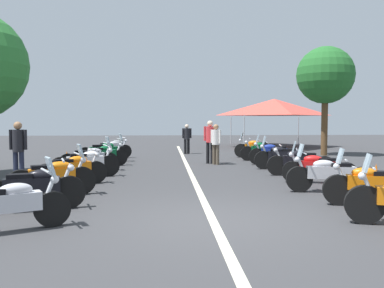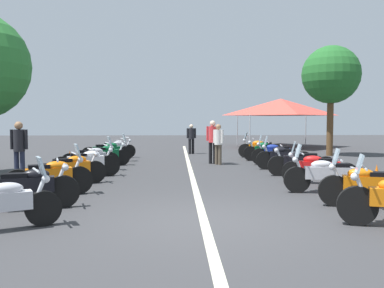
{
  "view_description": "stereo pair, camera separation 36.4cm",
  "coord_description": "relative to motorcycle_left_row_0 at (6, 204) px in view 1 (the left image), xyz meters",
  "views": [
    {
      "loc": [
        -7.17,
        0.84,
        1.82
      ],
      "look_at": [
        5.78,
        0.0,
        1.04
      ],
      "focal_mm": 38.02,
      "sensor_mm": 36.0,
      "label": 1
    },
    {
      "loc": [
        -7.17,
        0.48,
        1.82
      ],
      "look_at": [
        5.78,
        0.0,
        1.04
      ],
      "focal_mm": 38.02,
      "sensor_mm": 36.0,
      "label": 2
    }
  ],
  "objects": [
    {
      "name": "motorcycle_right_row_8",
      "position": [
        12.4,
        -6.9,
        0.02
      ],
      "size": [
        0.96,
        2.14,
        1.22
      ],
      "rotation": [
        0.0,
        0.0,
        1.25
      ],
      "color": "black",
      "rests_on": "ground_plane"
    },
    {
      "name": "motorcycle_right_row_6",
      "position": [
        9.42,
        -6.9,
        0.02
      ],
      "size": [
        0.74,
        2.03,
        1.22
      ],
      "rotation": [
        0.0,
        0.0,
        1.41
      ],
      "color": "black",
      "rests_on": "ground_plane"
    },
    {
      "name": "bystander_3",
      "position": [
        5.57,
        1.76,
        0.58
      ],
      "size": [
        0.32,
        0.53,
        1.76
      ],
      "rotation": [
        0.0,
        0.0,
        3.05
      ],
      "color": "#1E2338",
      "rests_on": "ground_plane"
    },
    {
      "name": "motorcycle_left_row_6",
      "position": [
        9.26,
        -0.1,
        -0.0
      ],
      "size": [
        1.13,
        1.91,
        1.0
      ],
      "rotation": [
        0.0,
        0.0,
        -1.09
      ],
      "color": "black",
      "rests_on": "ground_plane"
    },
    {
      "name": "motorcycle_left_row_2",
      "position": [
        3.07,
        0.09,
        0.02
      ],
      "size": [
        0.99,
        1.94,
        1.23
      ],
      "rotation": [
        0.0,
        0.0,
        -1.17
      ],
      "color": "black",
      "rests_on": "ground_plane"
    },
    {
      "name": "motorcycle_right_row_2",
      "position": [
        3.17,
        -6.64,
        0.01
      ],
      "size": [
        0.74,
        2.19,
        1.22
      ],
      "rotation": [
        0.0,
        0.0,
        1.42
      ],
      "color": "black",
      "rests_on": "ground_plane"
    },
    {
      "name": "motorcycle_right_row_4",
      "position": [
        6.17,
        -6.91,
        0.0
      ],
      "size": [
        0.77,
        2.16,
        1.01
      ],
      "rotation": [
        0.0,
        0.0,
        1.39
      ],
      "color": "black",
      "rests_on": "ground_plane"
    },
    {
      "name": "motorcycle_right_row_3",
      "position": [
        4.64,
        -6.92,
        0.0
      ],
      "size": [
        0.91,
        2.04,
        1.2
      ],
      "rotation": [
        0.0,
        0.0,
        1.27
      ],
      "color": "black",
      "rests_on": "ground_plane"
    },
    {
      "name": "motorcycle_left_row_1",
      "position": [
        1.57,
        0.08,
        0.01
      ],
      "size": [
        0.84,
        2.02,
        1.01
      ],
      "rotation": [
        0.0,
        0.0,
        -1.28
      ],
      "color": "black",
      "rests_on": "ground_plane"
    },
    {
      "name": "lane_centre_stripe",
      "position": [
        7.02,
        -3.41,
        -0.45
      ],
      "size": [
        28.16,
        0.16,
        0.01
      ],
      "primitive_type": "cube",
      "color": "beige",
      "rests_on": "ground_plane"
    },
    {
      "name": "motorcycle_right_row_5",
      "position": [
        7.9,
        -6.8,
        0.02
      ],
      "size": [
        0.72,
        2.05,
        1.23
      ],
      "rotation": [
        0.0,
        0.0,
        1.42
      ],
      "color": "black",
      "rests_on": "ground_plane"
    },
    {
      "name": "motorcycle_right_row_7",
      "position": [
        10.98,
        -6.85,
        0.0
      ],
      "size": [
        0.72,
        2.06,
        1.01
      ],
      "rotation": [
        0.0,
        0.0,
        1.42
      ],
      "color": "black",
      "rests_on": "ground_plane"
    },
    {
      "name": "motorcycle_left_row_7",
      "position": [
        10.89,
        0.05,
        0.02
      ],
      "size": [
        0.92,
        2.12,
        1.22
      ],
      "rotation": [
        0.0,
        0.0,
        -1.25
      ],
      "color": "black",
      "rests_on": "ground_plane"
    },
    {
      "name": "event_tent",
      "position": [
        20.07,
        -9.8,
        2.19
      ],
      "size": [
        5.56,
        5.56,
        3.2
      ],
      "color": "#E54C3F",
      "rests_on": "ground_plane"
    },
    {
      "name": "motorcycle_right_row_1",
      "position": [
        1.52,
        -6.87,
        0.01
      ],
      "size": [
        0.84,
        2.01,
        1.22
      ],
      "rotation": [
        0.0,
        0.0,
        1.32
      ],
      "color": "black",
      "rests_on": "ground_plane"
    },
    {
      "name": "bystander_0",
      "position": [
        10.02,
        -4.4,
        0.59
      ],
      "size": [
        0.32,
        0.51,
        1.78
      ],
      "rotation": [
        0.0,
        0.0,
        5.95
      ],
      "color": "black",
      "rests_on": "ground_plane"
    },
    {
      "name": "motorcycle_left_row_8",
      "position": [
        12.48,
        -0.02,
        -0.0
      ],
      "size": [
        1.12,
        1.87,
        0.99
      ],
      "rotation": [
        0.0,
        0.0,
        -1.08
      ],
      "color": "black",
      "rests_on": "ground_plane"
    },
    {
      "name": "motorcycle_left_row_3",
      "position": [
        4.75,
        0.02,
        -0.0
      ],
      "size": [
        1.1,
        1.82,
        1.0
      ],
      "rotation": [
        0.0,
        0.0,
        -1.07
      ],
      "color": "black",
      "rests_on": "ground_plane"
    },
    {
      "name": "ground_plane",
      "position": [
        0.53,
        -3.41,
        -0.46
      ],
      "size": [
        80.0,
        80.0,
        0.0
      ],
      "primitive_type": "plane",
      "color": "#38383A"
    },
    {
      "name": "roadside_tree_1",
      "position": [
        13.49,
        -10.62,
        3.57
      ],
      "size": [
        2.87,
        2.87,
        5.5
      ],
      "color": "brown",
      "rests_on": "ground_plane"
    },
    {
      "name": "motorcycle_left_row_0",
      "position": [
        0.0,
        0.0,
        0.0
      ],
      "size": [
        1.12,
        1.93,
        1.19
      ],
      "rotation": [
        0.0,
        0.0,
        -1.1
      ],
      "color": "black",
      "rests_on": "ground_plane"
    },
    {
      "name": "motorcycle_left_row_4",
      "position": [
        6.25,
        -0.06,
        0.01
      ],
      "size": [
        0.95,
        2.07,
        1.02
      ],
      "rotation": [
        0.0,
        0.0,
        -1.22
      ],
      "color": "black",
      "rests_on": "ground_plane"
    },
    {
      "name": "motorcycle_left_row_5",
      "position": [
        7.74,
        0.1,
        0.01
      ],
      "size": [
        0.96,
        1.96,
        1.22
      ],
      "rotation": [
        0.0,
        0.0,
        -1.19
      ],
      "color": "black",
      "rests_on": "ground_plane"
    },
    {
      "name": "traffic_cone_0",
      "position": [
        4.09,
        -8.33,
        -0.17
      ],
      "size": [
        0.36,
        0.36,
        0.61
      ],
      "color": "orange",
      "rests_on": "ground_plane"
    },
    {
      "name": "traffic_cone_2",
      "position": [
        9.3,
        1.25,
        -0.17
      ],
      "size": [
        0.36,
        0.36,
        0.61
      ],
      "color": "orange",
      "rests_on": "ground_plane"
    },
    {
      "name": "bystander_1",
      "position": [
        9.64,
        -4.59,
        0.5
      ],
      "size": [
        0.42,
        0.38,
        1.63
      ],
      "rotation": [
        0.0,
        0.0,
        5.45
      ],
      "color": "brown",
      "rests_on": "ground_plane"
    },
    {
      "name": "bystander_2",
      "position": [
        14.88,
        -3.69,
        0.46
      ],
      "size": [
        0.32,
        0.51,
        1.57
      ],
      "rotation": [
        0.0,
        0.0,
        0.32
      ],
      "color": "black",
      "rests_on": "ground_plane"
    }
  ]
}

